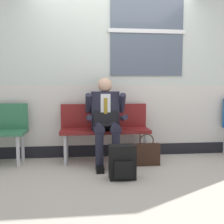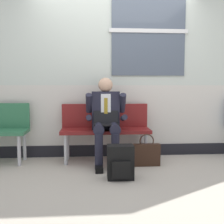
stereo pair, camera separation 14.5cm
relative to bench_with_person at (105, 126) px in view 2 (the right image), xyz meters
name	(u,v)px [view 2 (the right image)]	position (x,y,z in m)	size (l,w,h in m)	color
ground_plane	(118,167)	(0.16, -0.38, -0.51)	(18.00, 18.00, 0.00)	#B2A899
station_wall	(115,56)	(0.17, 0.28, 1.07)	(6.61, 0.17, 3.18)	beige
bench_with_person	(105,126)	(0.00, 0.00, 0.00)	(1.30, 0.42, 0.84)	maroon
person_seated	(106,118)	(0.00, -0.19, 0.14)	(0.57, 0.70, 1.23)	#1E1E2D
backpack	(120,163)	(0.14, -0.85, -0.31)	(0.31, 0.23, 0.41)	black
handbag	(147,154)	(0.56, -0.35, -0.34)	(0.38, 0.08, 0.45)	#331E14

